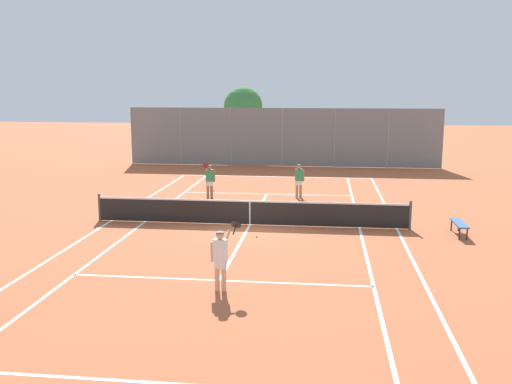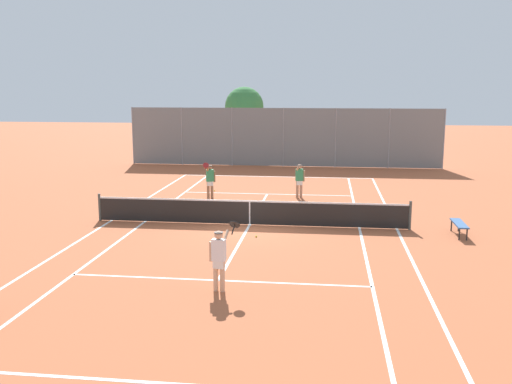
# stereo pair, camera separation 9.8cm
# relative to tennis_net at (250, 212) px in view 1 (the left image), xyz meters

# --- Properties ---
(ground_plane) EXTENTS (120.00, 120.00, 0.00)m
(ground_plane) POSITION_rel_tennis_net_xyz_m (0.00, 0.00, -0.51)
(ground_plane) COLOR #B25B38
(court_line_markings) EXTENTS (11.10, 23.90, 0.01)m
(court_line_markings) POSITION_rel_tennis_net_xyz_m (0.00, 0.00, -0.51)
(court_line_markings) COLOR white
(court_line_markings) RESTS_ON ground
(tennis_net) EXTENTS (12.00, 0.10, 1.07)m
(tennis_net) POSITION_rel_tennis_net_xyz_m (0.00, 0.00, 0.00)
(tennis_net) COLOR #474C47
(tennis_net) RESTS_ON ground
(player_near_side) EXTENTS (0.75, 0.72, 1.77)m
(player_near_side) POSITION_rel_tennis_net_xyz_m (0.19, -7.18, 0.42)
(player_near_side) COLOR #D8A884
(player_near_side) RESTS_ON ground
(player_far_left) EXTENTS (0.47, 0.87, 1.77)m
(player_far_left) POSITION_rel_tennis_net_xyz_m (-2.54, 4.90, 0.42)
(player_far_left) COLOR #936B4C
(player_far_left) RESTS_ON ground
(player_far_right) EXTENTS (0.44, 0.54, 1.60)m
(player_far_right) POSITION_rel_tennis_net_xyz_m (1.60, 5.63, 0.40)
(player_far_right) COLOR tan
(player_far_right) RESTS_ON ground
(loose_tennis_ball_0) EXTENTS (0.07, 0.07, 0.07)m
(loose_tennis_ball_0) POSITION_rel_tennis_net_xyz_m (-2.73, 6.82, -0.48)
(loose_tennis_ball_0) COLOR #D1DB33
(loose_tennis_ball_0) RESTS_ON ground
(loose_tennis_ball_1) EXTENTS (0.07, 0.07, 0.07)m
(loose_tennis_ball_1) POSITION_rel_tennis_net_xyz_m (0.47, -1.78, -0.48)
(loose_tennis_ball_1) COLOR #D1DB33
(loose_tennis_ball_1) RESTS_ON ground
(courtside_bench) EXTENTS (0.36, 1.50, 0.47)m
(courtside_bench) POSITION_rel_tennis_net_xyz_m (7.56, -0.66, -0.10)
(courtside_bench) COLOR #33598C
(courtside_bench) RESTS_ON ground
(back_fence) EXTENTS (20.55, 0.08, 3.84)m
(back_fence) POSITION_rel_tennis_net_xyz_m (-0.00, 16.43, 1.41)
(back_fence) COLOR gray
(back_fence) RESTS_ON ground
(tree_behind_left) EXTENTS (2.80, 2.80, 5.19)m
(tree_behind_left) POSITION_rel_tennis_net_xyz_m (-3.13, 20.15, 3.21)
(tree_behind_left) COLOR brown
(tree_behind_left) RESTS_ON ground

